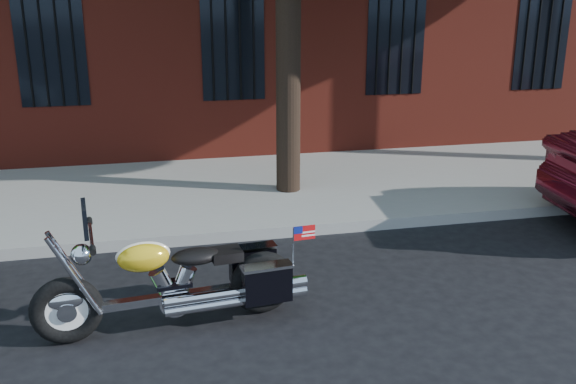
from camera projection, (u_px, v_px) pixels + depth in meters
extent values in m
plane|color=black|center=(302.00, 281.00, 7.04)|extent=(120.00, 120.00, 0.00)
cube|color=gray|center=(276.00, 231.00, 8.30)|extent=(40.00, 0.16, 0.15)
cube|color=gray|center=(252.00, 189.00, 10.05)|extent=(40.00, 3.60, 0.15)
cube|color=black|center=(232.00, 42.00, 11.14)|extent=(1.10, 0.14, 2.00)
cylinder|color=black|center=(233.00, 42.00, 11.06)|extent=(0.04, 0.04, 2.00)
cylinder|color=black|center=(288.00, 31.00, 9.10)|extent=(0.36, 0.36, 5.00)
torus|color=black|center=(67.00, 310.00, 5.71)|extent=(0.65, 0.21, 0.64)
torus|color=black|center=(263.00, 282.00, 6.27)|extent=(0.65, 0.21, 0.64)
cylinder|color=white|center=(67.00, 310.00, 5.71)|extent=(0.48, 0.11, 0.48)
cylinder|color=white|center=(263.00, 282.00, 6.27)|extent=(0.48, 0.11, 0.48)
ellipsoid|color=white|center=(66.00, 301.00, 5.68)|extent=(0.35, 0.16, 0.18)
ellipsoid|color=yellow|center=(262.00, 272.00, 6.23)|extent=(0.35, 0.17, 0.18)
cube|color=white|center=(169.00, 298.00, 6.00)|extent=(1.44, 0.24, 0.08)
cylinder|color=white|center=(175.00, 299.00, 6.02)|extent=(0.32, 0.20, 0.31)
cylinder|color=white|center=(229.00, 298.00, 6.00)|extent=(1.20, 0.21, 0.09)
ellipsoid|color=yellow|center=(143.00, 257.00, 5.80)|extent=(0.50, 0.32, 0.27)
ellipsoid|color=black|center=(196.00, 256.00, 5.96)|extent=(0.49, 0.32, 0.15)
cube|color=black|center=(253.00, 263.00, 6.45)|extent=(0.47, 0.20, 0.36)
cube|color=black|center=(267.00, 283.00, 6.00)|extent=(0.47, 0.20, 0.36)
cylinder|color=white|center=(91.00, 235.00, 5.59)|extent=(0.11, 0.75, 0.03)
sphere|color=white|center=(81.00, 254.00, 5.61)|extent=(0.21, 0.21, 0.19)
cube|color=black|center=(85.00, 219.00, 5.53)|extent=(0.08, 0.39, 0.27)
cube|color=red|center=(304.00, 233.00, 5.93)|extent=(0.21, 0.04, 0.13)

